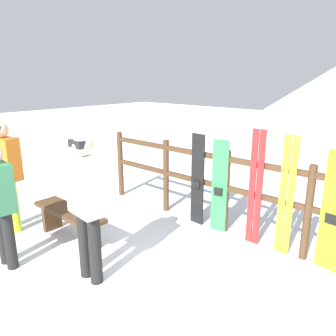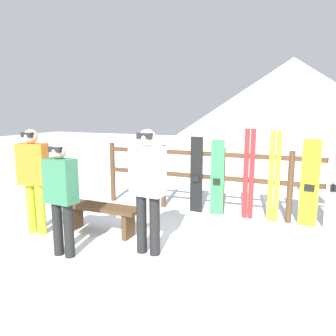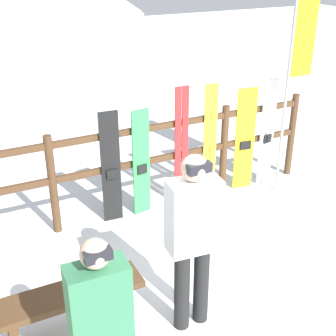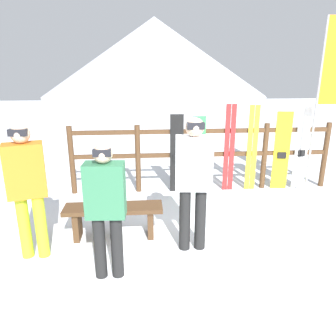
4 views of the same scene
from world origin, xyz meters
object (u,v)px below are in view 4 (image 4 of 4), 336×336
Objects in this scene: person_orange at (27,183)px; snowboard_green at (198,155)px; ski_pair_yellow at (252,148)px; snowboard_yellow at (282,151)px; bench at (114,214)px; snowboard_white at (301,149)px; person_white at (194,176)px; ski_pair_red at (229,148)px; rental_flag at (325,84)px; snowboard_black_stripe at (177,154)px; person_plaid_green at (106,204)px.

person_orange is 3.21m from snowboard_green.
snowboard_yellow is at bearing -0.34° from ski_pair_yellow.
snowboard_white is at bearing 26.05° from bench.
ski_pair_red is at bearing 64.16° from person_white.
rental_flag reaches higher than snowboard_white.
snowboard_green is 1.60m from snowboard_yellow.
snowboard_black_stripe is (0.01, 2.07, -0.27)m from person_white.
person_plaid_green is at bearing -89.12° from bench.
snowboard_green is at bearing -180.00° from snowboard_yellow.
bench is at bearing -158.72° from rental_flag.
ski_pair_red reaches higher than person_plaid_green.
person_white reaches higher than person_orange.
rental_flag reaches higher than snowboard_black_stripe.
person_orange is 4.04m from ski_pair_yellow.
snowboard_yellow is (2.01, 0.00, 0.01)m from snowboard_black_stripe.
rental_flag reaches higher than snowboard_green.
person_orange is at bearing -144.98° from ski_pair_red.
rental_flag is (4.54, 1.81, 1.03)m from person_orange.
person_white reaches higher than ski_pair_yellow.
rental_flag is (1.10, -0.29, 1.20)m from ski_pair_yellow.
snowboard_white is at bearing -0.14° from ski_pair_red.
snowboard_green is at bearing 49.08° from bench.
rental_flag is (3.57, 2.30, 1.12)m from person_plaid_green.
ski_pair_yellow is at bearing 31.44° from person_orange.
person_white reaches higher than snowboard_green.
person_orange reaches higher than snowboard_white.
person_white is at bearing 26.82° from person_plaid_green.
person_orange reaches higher than snowboard_black_stripe.
ski_pair_yellow is at bearing 0.00° from ski_pair_red.
bench is at bearing -145.77° from ski_pair_yellow.
snowboard_white is (2.41, 2.07, -0.22)m from person_white.
snowboard_green is 1.03m from ski_pair_yellow.
rental_flag is at bearing -29.18° from snowboard_yellow.
snowboard_black_stripe is 2.85m from rental_flag.
rental_flag is at bearing -10.80° from ski_pair_red.
rental_flag reaches higher than snowboard_yellow.
person_plaid_green reaches higher than snowboard_black_stripe.
snowboard_green is 0.95× the size of snowboard_yellow.
person_white reaches higher than bench.
bench is 0.85× the size of snowboard_white.
person_plaid_green is 4.00m from snowboard_yellow.
snowboard_yellow is at bearing -179.99° from snowboard_white.
rental_flag is (1.54, -0.29, 1.18)m from ski_pair_red.
ski_pair_yellow is at bearing 0.19° from snowboard_green.
person_orange reaches higher than ski_pair_yellow.
snowboard_yellow is at bearing 150.82° from rental_flag.
snowboard_yellow is at bearing 28.82° from bench.
snowboard_black_stripe is 0.94× the size of snowboard_white.
person_white is (1.03, 0.52, 0.11)m from person_plaid_green.
snowboard_white is (0.97, -0.00, -0.03)m from ski_pair_yellow.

